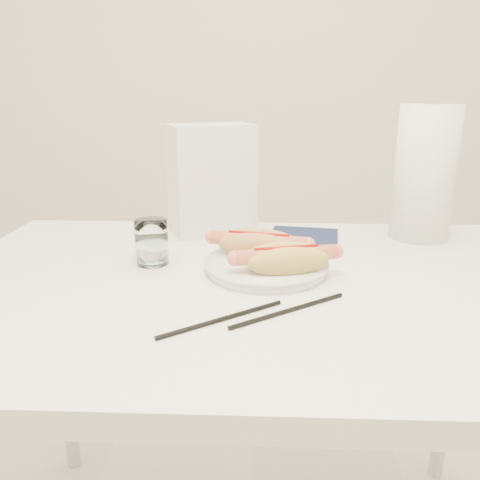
{
  "coord_description": "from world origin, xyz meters",
  "views": [
    {
      "loc": [
        0.01,
        -0.85,
        1.09
      ],
      "look_at": [
        -0.02,
        0.02,
        0.82
      ],
      "focal_mm": 36.34,
      "sensor_mm": 36.0,
      "label": 1
    }
  ],
  "objects_px": {
    "plate": "(266,267)",
    "paper_towel_roll": "(425,173)",
    "water_glass": "(152,242)",
    "napkin_box": "(212,179)",
    "hotdog_right": "(286,259)",
    "table": "(252,308)",
    "hotdog_left": "(259,245)"
  },
  "relations": [
    {
      "from": "plate",
      "to": "napkin_box",
      "type": "distance_m",
      "value": 0.33
    },
    {
      "from": "hotdog_left",
      "to": "napkin_box",
      "type": "height_order",
      "value": "napkin_box"
    },
    {
      "from": "plate",
      "to": "water_glass",
      "type": "relative_size",
      "value": 2.55
    },
    {
      "from": "hotdog_left",
      "to": "paper_towel_roll",
      "type": "distance_m",
      "value": 0.45
    },
    {
      "from": "hotdog_left",
      "to": "paper_towel_roll",
      "type": "relative_size",
      "value": 0.64
    },
    {
      "from": "table",
      "to": "hotdog_right",
      "type": "distance_m",
      "value": 0.12
    },
    {
      "from": "table",
      "to": "hotdog_right",
      "type": "bearing_deg",
      "value": -10.05
    },
    {
      "from": "paper_towel_roll",
      "to": "plate",
      "type": "bearing_deg",
      "value": -146.04
    },
    {
      "from": "table",
      "to": "paper_towel_roll",
      "type": "relative_size",
      "value": 3.9
    },
    {
      "from": "plate",
      "to": "hotdog_left",
      "type": "distance_m",
      "value": 0.05
    },
    {
      "from": "table",
      "to": "plate",
      "type": "bearing_deg",
      "value": 54.18
    },
    {
      "from": "napkin_box",
      "to": "hotdog_left",
      "type": "bearing_deg",
      "value": -89.04
    },
    {
      "from": "water_glass",
      "to": "napkin_box",
      "type": "distance_m",
      "value": 0.27
    },
    {
      "from": "plate",
      "to": "paper_towel_roll",
      "type": "xyz_separation_m",
      "value": [
        0.37,
        0.25,
        0.14
      ]
    },
    {
      "from": "plate",
      "to": "napkin_box",
      "type": "xyz_separation_m",
      "value": [
        -0.13,
        0.27,
        0.12
      ]
    },
    {
      "from": "water_glass",
      "to": "paper_towel_roll",
      "type": "relative_size",
      "value": 0.29
    },
    {
      "from": "plate",
      "to": "hotdog_right",
      "type": "height_order",
      "value": "hotdog_right"
    },
    {
      "from": "table",
      "to": "water_glass",
      "type": "relative_size",
      "value": 13.25
    },
    {
      "from": "plate",
      "to": "hotdog_right",
      "type": "relative_size",
      "value": 1.2
    },
    {
      "from": "plate",
      "to": "water_glass",
      "type": "distance_m",
      "value": 0.24
    },
    {
      "from": "plate",
      "to": "paper_towel_roll",
      "type": "distance_m",
      "value": 0.46
    },
    {
      "from": "plate",
      "to": "hotdog_right",
      "type": "xyz_separation_m",
      "value": [
        0.04,
        -0.05,
        0.03
      ]
    },
    {
      "from": "napkin_box",
      "to": "paper_towel_roll",
      "type": "distance_m",
      "value": 0.5
    },
    {
      "from": "hotdog_right",
      "to": "napkin_box",
      "type": "bearing_deg",
      "value": 103.04
    },
    {
      "from": "table",
      "to": "plate",
      "type": "relative_size",
      "value": 5.2
    },
    {
      "from": "hotdog_left",
      "to": "water_glass",
      "type": "xyz_separation_m",
      "value": [
        -0.21,
        0.0,
        0.0
      ]
    },
    {
      "from": "water_glass",
      "to": "napkin_box",
      "type": "relative_size",
      "value": 0.35
    },
    {
      "from": "table",
      "to": "paper_towel_roll",
      "type": "distance_m",
      "value": 0.53
    },
    {
      "from": "table",
      "to": "hotdog_left",
      "type": "relative_size",
      "value": 6.1
    },
    {
      "from": "plate",
      "to": "napkin_box",
      "type": "relative_size",
      "value": 0.88
    },
    {
      "from": "table",
      "to": "water_glass",
      "type": "height_order",
      "value": "water_glass"
    },
    {
      "from": "table",
      "to": "hotdog_right",
      "type": "relative_size",
      "value": 6.25
    }
  ]
}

